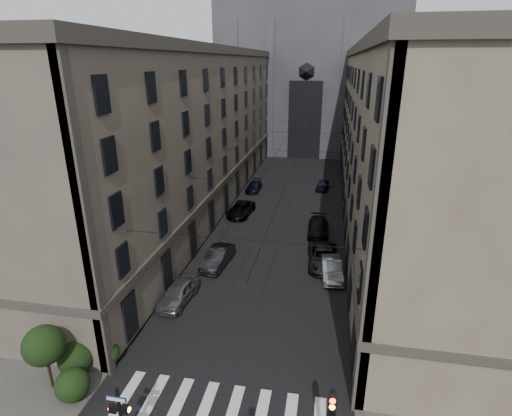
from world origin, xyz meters
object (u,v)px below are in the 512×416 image
Objects in this scene: gothic_tower at (311,58)px; car_right_midfar at (318,227)px; car_right_far at (323,185)px; car_left_near at (178,293)px; car_left_midfar at (241,209)px; car_right_near at (331,268)px; car_left_far at (254,186)px; car_left_midnear at (218,257)px; car_right_midnear at (324,257)px.

car_right_midfar is at bearing -84.80° from gothic_tower.
car_right_far is at bearing 88.77° from car_right_midfar.
car_left_near is 18.71m from car_left_midfar.
car_right_near is (10.73, -12.71, 0.04)m from car_left_midfar.
car_right_midfar is 1.34× the size of car_right_far.
car_left_far is 1.16× the size of car_right_far.
car_right_near is (10.01, -0.10, -0.03)m from car_left_midnear.
car_left_near is 32.19m from car_right_far.
car_right_midnear reaches higher than car_right_near.
car_left_far is 0.77× the size of car_right_midnear.
car_left_midfar is 10.07m from car_right_midfar.
car_left_midnear is at bearing 82.50° from car_left_near.
gothic_tower is 11.02× the size of car_left_midfar.
car_left_near is at bearing -157.41° from car_right_near.
gothic_tower reaches higher than car_right_midnear.
car_left_midfar is 1.17× the size of car_left_far.
car_left_near is 0.88× the size of car_right_midfar.
car_right_near is at bearing 5.39° from car_left_midnear.
car_right_near is 24.68m from car_right_far.
car_right_far is at bearing 87.72° from car_right_midnear.
car_right_midnear is (10.26, -20.35, 0.15)m from car_left_far.
car_left_near is 0.79× the size of car_right_midnear.
car_left_near is at bearing -147.52° from car_right_midnear.
car_right_midfar is at bearing -53.86° from car_left_far.
car_right_midnear is (10.65, 7.93, 0.02)m from car_left_near.
gothic_tower is 45.87m from car_left_midfar.
car_right_midfar is at bearing 51.44° from car_left_midnear.
car_left_midfar is at bearing 93.11° from car_left_near.
car_right_near is at bearing -62.86° from car_left_far.
car_left_near is 17.80m from car_right_midfar.
car_right_far is (9.28, 11.93, -0.07)m from car_left_midfar.
car_left_near is 12.85m from car_right_near.
car_left_midfar is at bearing 155.93° from car_right_midfar.
car_left_far is at bearing 96.29° from car_left_midfar.
car_left_near is 13.28m from car_right_midnear.
car_left_near is 0.98× the size of car_right_near.
gothic_tower is 35.10m from car_right_far.
gothic_tower is 12.63× the size of car_left_near.
car_left_near is at bearing -89.86° from car_left_far.
car_left_midnear is 9.48m from car_right_midnear.
car_left_near is 0.94× the size of car_left_midnear.
car_right_near is (11.36, 5.99, -0.01)m from car_left_near.
gothic_tower is 37.30m from car_left_far.
car_right_midnear is 1.49× the size of car_right_far.
car_right_midfar reaches higher than car_left_far.
car_right_midnear is at bearing 17.10° from car_left_midnear.
car_left_midnear is (1.35, 6.09, 0.02)m from car_left_near.
gothic_tower reaches higher than car_right_far.
car_left_midfar reaches higher than car_right_far.
gothic_tower is at bearing 88.03° from car_left_midfar.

